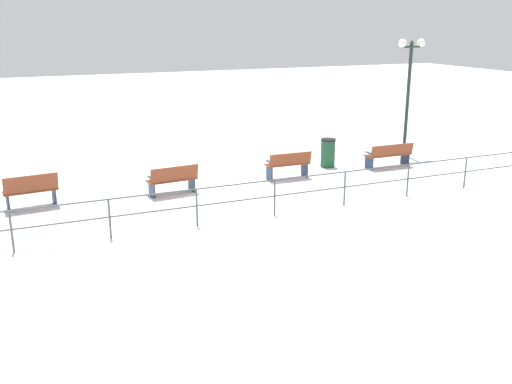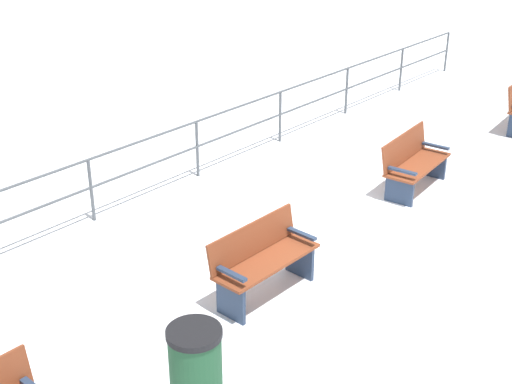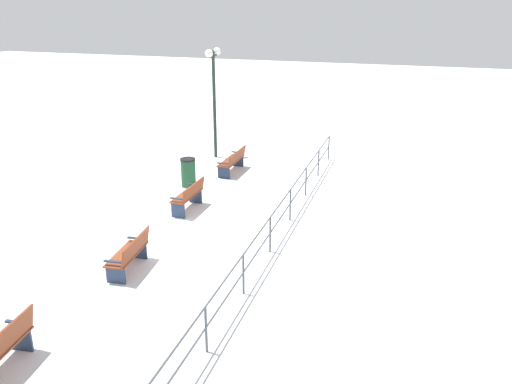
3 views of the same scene
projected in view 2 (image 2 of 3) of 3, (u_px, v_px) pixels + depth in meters
ground_plane at (353, 236)px, 9.95m from camera, size 80.00×80.00×0.00m
bench_second at (263, 259)px, 8.44m from camera, size 0.54×1.45×0.89m
bench_third at (413, 162)px, 11.18m from camera, size 0.70×1.49×0.88m
waterfront_railing at (197, 138)px, 11.52m from camera, size 0.05×16.93×0.97m
trash_bin at (196, 374)px, 6.55m from camera, size 0.51×0.51×0.98m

